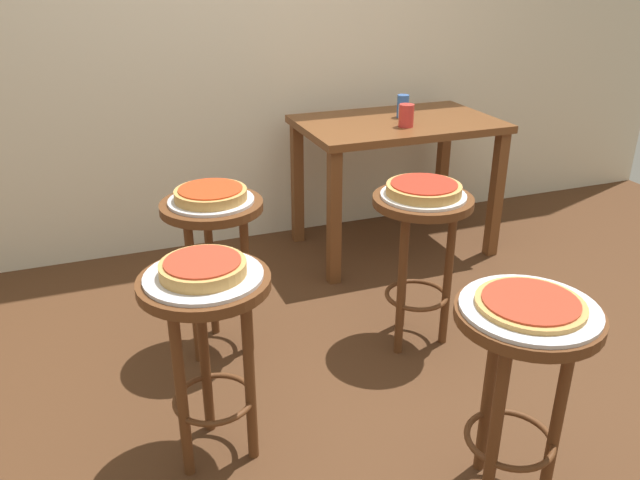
% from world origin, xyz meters
% --- Properties ---
extents(ground_plane, '(6.00, 6.00, 0.00)m').
position_xyz_m(ground_plane, '(0.00, 0.00, 0.00)').
color(ground_plane, '#4C2D19').
extents(stool_foreground, '(0.41, 0.41, 0.68)m').
position_xyz_m(stool_foreground, '(0.24, -0.66, 0.51)').
color(stool_foreground, '#5B3319').
rests_on(stool_foreground, ground_plane).
extents(serving_plate_foreground, '(0.39, 0.39, 0.01)m').
position_xyz_m(serving_plate_foreground, '(0.24, -0.66, 0.69)').
color(serving_plate_foreground, silver).
rests_on(serving_plate_foreground, stool_foreground).
extents(pizza_foreground, '(0.30, 0.30, 0.02)m').
position_xyz_m(pizza_foreground, '(0.24, -0.66, 0.70)').
color(pizza_foreground, tan).
rests_on(pizza_foreground, serving_plate_foreground).
extents(stool_middle, '(0.41, 0.41, 0.68)m').
position_xyz_m(stool_middle, '(-0.56, -0.15, 0.51)').
color(stool_middle, '#5B3319').
rests_on(stool_middle, ground_plane).
extents(serving_plate_middle, '(0.37, 0.37, 0.01)m').
position_xyz_m(serving_plate_middle, '(-0.56, -0.15, 0.69)').
color(serving_plate_middle, silver).
rests_on(serving_plate_middle, stool_middle).
extents(pizza_middle, '(0.26, 0.26, 0.05)m').
position_xyz_m(pizza_middle, '(-0.56, -0.15, 0.71)').
color(pizza_middle, tan).
rests_on(pizza_middle, serving_plate_middle).
extents(stool_leftside, '(0.41, 0.41, 0.68)m').
position_xyz_m(stool_leftside, '(0.41, 0.24, 0.51)').
color(stool_leftside, '#5B3319').
rests_on(stool_leftside, ground_plane).
extents(serving_plate_leftside, '(0.35, 0.35, 0.01)m').
position_xyz_m(serving_plate_leftside, '(0.41, 0.24, 0.69)').
color(serving_plate_leftside, silver).
rests_on(serving_plate_leftside, stool_leftside).
extents(pizza_leftside, '(0.30, 0.30, 0.05)m').
position_xyz_m(pizza_leftside, '(0.41, 0.24, 0.71)').
color(pizza_leftside, tan).
rests_on(pizza_leftside, serving_plate_leftside).
extents(stool_rear, '(0.41, 0.41, 0.68)m').
position_xyz_m(stool_rear, '(-0.40, 0.48, 0.51)').
color(stool_rear, '#5B3319').
rests_on(stool_rear, ground_plane).
extents(serving_plate_rear, '(0.34, 0.34, 0.01)m').
position_xyz_m(serving_plate_rear, '(-0.40, 0.48, 0.69)').
color(serving_plate_rear, silver).
rests_on(serving_plate_rear, stool_rear).
extents(pizza_rear, '(0.29, 0.29, 0.05)m').
position_xyz_m(pizza_rear, '(-0.40, 0.48, 0.71)').
color(pizza_rear, tan).
rests_on(pizza_rear, serving_plate_rear).
extents(dining_table, '(1.07, 0.67, 0.75)m').
position_xyz_m(dining_table, '(0.76, 1.16, 0.63)').
color(dining_table, brown).
rests_on(dining_table, ground_plane).
extents(cup_near_edge, '(0.08, 0.08, 0.12)m').
position_xyz_m(cup_near_edge, '(0.74, 1.02, 0.81)').
color(cup_near_edge, red).
rests_on(cup_near_edge, dining_table).
extents(cup_far_edge, '(0.06, 0.06, 0.12)m').
position_xyz_m(cup_far_edge, '(0.82, 1.21, 0.81)').
color(cup_far_edge, '#3360B2').
rests_on(cup_far_edge, dining_table).
extents(condiment_shaker, '(0.04, 0.04, 0.08)m').
position_xyz_m(condiment_shaker, '(0.81, 1.20, 0.79)').
color(condiment_shaker, white).
rests_on(condiment_shaker, dining_table).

